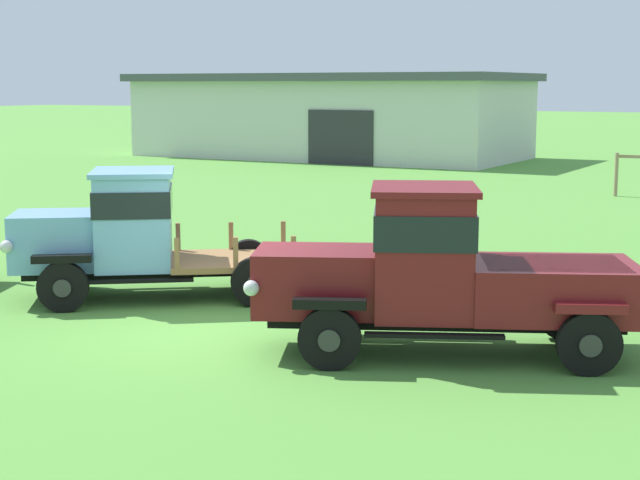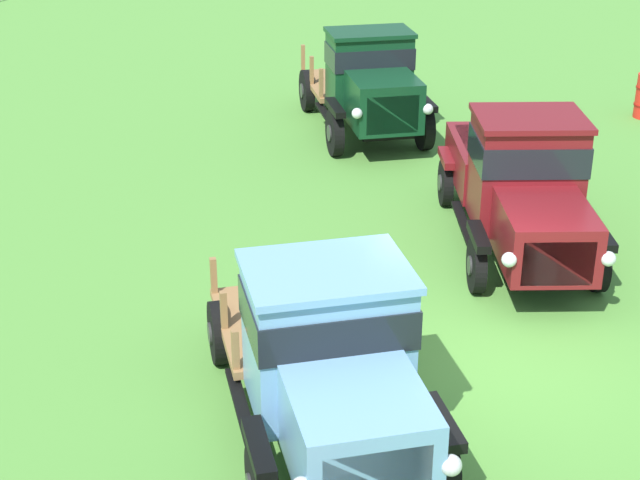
# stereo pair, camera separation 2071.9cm
# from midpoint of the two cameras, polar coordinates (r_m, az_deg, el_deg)

# --- Properties ---
(ground_plane) EXTENTS (240.00, 240.00, 0.00)m
(ground_plane) POSITION_cam_midpoint_polar(r_m,az_deg,el_deg) (8.42, 35.44, -29.21)
(ground_plane) COLOR #518E38
(farm_shed) EXTENTS (18.70, 8.89, 4.02)m
(farm_shed) POSITION_cam_midpoint_polar(r_m,az_deg,el_deg) (40.25, 9.16, 4.66)
(farm_shed) COLOR silver
(farm_shed) RESTS_ON ground
(vintage_truck_second_in_line) EXTENTS (4.70, 4.09, 2.12)m
(vintage_truck_second_in_line) POSITION_cam_midpoint_polar(r_m,az_deg,el_deg) (8.82, 18.56, -17.61)
(vintage_truck_second_in_line) COLOR black
(vintage_truck_second_in_line) RESTS_ON ground
(vintage_truck_midrow_center) EXTENTS (5.13, 3.46, 2.20)m
(vintage_truck_midrow_center) POSITION_cam_midpoint_polar(r_m,az_deg,el_deg) (9.34, 58.22, -20.14)
(vintage_truck_midrow_center) COLOR black
(vintage_truck_midrow_center) RESTS_ON ground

